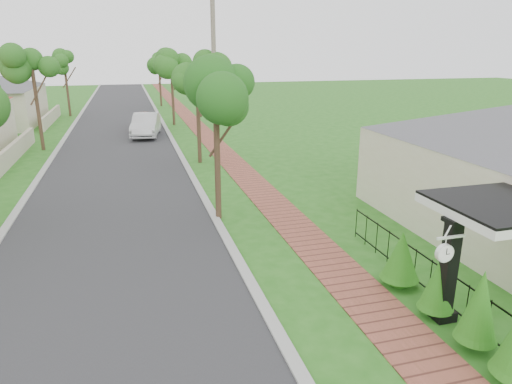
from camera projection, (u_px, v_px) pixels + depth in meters
name	position (u px, v px, depth m)	size (l,w,h in m)	color
ground	(243.00, 325.00, 10.46)	(160.00, 160.00, 0.00)	#236217
road	(117.00, 152.00, 28.08)	(7.00, 120.00, 0.02)	#28282B
kerb_right	(177.00, 149.00, 29.02)	(0.30, 120.00, 0.10)	#9E9E99
kerb_left	(54.00, 156.00, 27.14)	(0.30, 120.00, 0.10)	#9E9E99
sidewalk	(217.00, 147.00, 29.68)	(1.50, 120.00, 0.03)	#984D3C
porch_post	(447.00, 275.00, 10.37)	(0.48, 0.48, 2.52)	black
picket_fence	(431.00, 277.00, 11.56)	(0.03, 8.02, 1.00)	black
street_trees	(115.00, 71.00, 33.05)	(10.70, 37.65, 5.89)	#382619
hedge_row	(455.00, 297.00, 10.03)	(0.90, 4.85, 1.93)	#276013
parked_car_red	(145.00, 120.00, 36.42)	(1.58, 3.92, 1.34)	maroon
parked_car_white	(146.00, 125.00, 33.06)	(1.73, 4.96, 1.63)	silver
near_tree	(216.00, 108.00, 15.88)	(2.00, 2.00, 5.14)	#382619
utility_pole	(214.00, 78.00, 23.68)	(1.20, 0.24, 9.14)	#776A5D
station_clock	(445.00, 252.00, 9.63)	(0.68, 0.13, 0.58)	white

